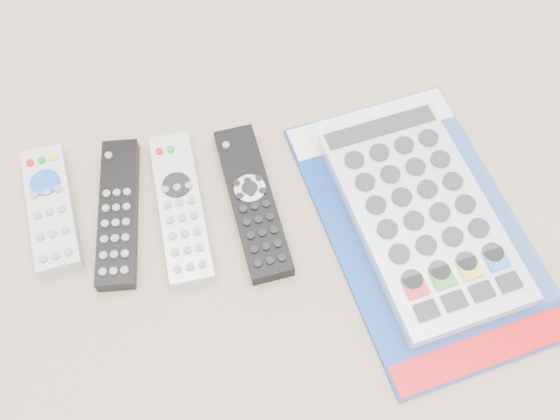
{
  "coord_description": "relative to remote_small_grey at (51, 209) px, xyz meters",
  "views": [
    {
      "loc": [
        0.0,
        -0.35,
        0.64
      ],
      "look_at": [
        0.05,
        -0.01,
        0.01
      ],
      "focal_mm": 40.0,
      "sensor_mm": 36.0,
      "label": 1
    }
  ],
  "objects": [
    {
      "name": "remote_small_grey",
      "position": [
        0.0,
        0.0,
        0.0
      ],
      "size": [
        0.07,
        0.17,
        0.02
      ],
      "rotation": [
        0.0,
        0.0,
        0.16
      ],
      "color": "#B1B1B4",
      "rests_on": "ground"
    },
    {
      "name": "remote_slim_black",
      "position": [
        0.08,
        -0.01,
        -0.0
      ],
      "size": [
        0.05,
        0.19,
        0.02
      ],
      "rotation": [
        0.0,
        0.0,
        -0.05
      ],
      "color": "black",
      "rests_on": "ground"
    },
    {
      "name": "remote_silver_dvd",
      "position": [
        0.15,
        -0.02,
        -0.0
      ],
      "size": [
        0.07,
        0.2,
        0.02
      ],
      "rotation": [
        0.0,
        0.0,
        0.08
      ],
      "color": "silver",
      "rests_on": "ground"
    },
    {
      "name": "remote_large_black",
      "position": [
        0.23,
        -0.02,
        -0.0
      ],
      "size": [
        0.07,
        0.2,
        0.02
      ],
      "rotation": [
        0.0,
        0.0,
        0.13
      ],
      "color": "black",
      "rests_on": "ground"
    },
    {
      "name": "jumbo_remote_packaged",
      "position": [
        0.42,
        -0.07,
        0.01
      ],
      "size": [
        0.28,
        0.39,
        0.05
      ],
      "rotation": [
        0.0,
        0.0,
        0.2
      ],
      "color": "navy",
      "rests_on": "ground"
    }
  ]
}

